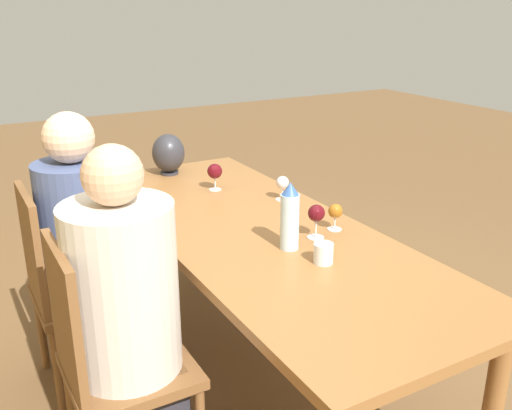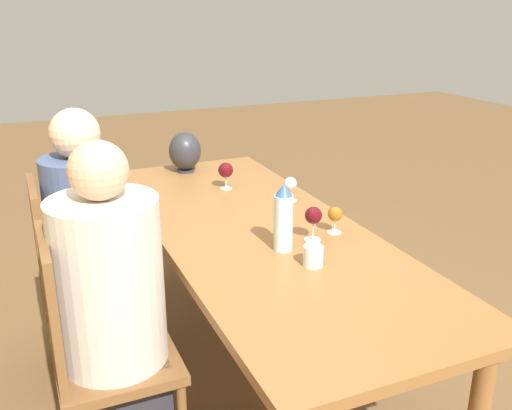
% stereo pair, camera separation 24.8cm
% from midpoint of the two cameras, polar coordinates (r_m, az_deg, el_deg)
% --- Properties ---
extents(ground_plane, '(14.00, 14.00, 0.00)m').
position_cam_midpoint_polar(ground_plane, '(2.88, -2.39, -16.67)').
color(ground_plane, brown).
extents(dining_table, '(2.26, 0.86, 0.77)m').
position_cam_midpoint_polar(dining_table, '(2.53, -2.61, -4.00)').
color(dining_table, '#936033').
rests_on(dining_table, ground_plane).
extents(water_bottle, '(0.08, 0.08, 0.28)m').
position_cam_midpoint_polar(water_bottle, '(2.24, 0.32, -1.24)').
color(water_bottle, silver).
rests_on(water_bottle, dining_table).
extents(water_tumbler, '(0.08, 0.08, 0.08)m').
position_cam_midpoint_polar(water_tumbler, '(2.16, 3.50, -4.91)').
color(water_tumbler, silver).
rests_on(water_tumbler, dining_table).
extents(vase, '(0.18, 0.18, 0.23)m').
position_cam_midpoint_polar(vase, '(3.30, -10.90, 5.05)').
color(vase, '#2D2D33').
rests_on(vase, dining_table).
extents(wine_glass_0, '(0.07, 0.07, 0.12)m').
position_cam_midpoint_polar(wine_glass_0, '(2.82, 0.16, 2.13)').
color(wine_glass_0, silver).
rests_on(wine_glass_0, dining_table).
extents(wine_glass_1, '(0.07, 0.07, 0.15)m').
position_cam_midpoint_polar(wine_glass_1, '(2.36, 3.08, -0.99)').
color(wine_glass_1, silver).
rests_on(wine_glass_1, dining_table).
extents(wine_glass_2, '(0.06, 0.06, 0.12)m').
position_cam_midpoint_polar(wine_glass_2, '(2.46, 5.10, -0.74)').
color(wine_glass_2, silver).
rests_on(wine_glass_2, dining_table).
extents(wine_glass_3, '(0.08, 0.08, 0.14)m').
position_cam_midpoint_polar(wine_glass_3, '(2.99, -6.53, 3.29)').
color(wine_glass_3, silver).
rests_on(wine_glass_3, dining_table).
extents(chair_near, '(0.44, 0.44, 0.97)m').
position_cam_midpoint_polar(chair_near, '(2.18, -17.92, -14.56)').
color(chair_near, brown).
rests_on(chair_near, ground_plane).
extents(chair_far, '(0.44, 0.44, 0.97)m').
position_cam_midpoint_polar(chair_far, '(2.74, -20.85, -7.55)').
color(chair_far, brown).
rests_on(chair_far, ground_plane).
extents(person_near, '(0.38, 0.38, 1.28)m').
position_cam_midpoint_polar(person_near, '(2.11, -15.97, -10.29)').
color(person_near, '#2D2D38').
rests_on(person_near, ground_plane).
extents(person_far, '(0.34, 0.34, 1.28)m').
position_cam_midpoint_polar(person_far, '(2.68, -19.46, -3.80)').
color(person_far, '#2D2D38').
rests_on(person_far, ground_plane).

